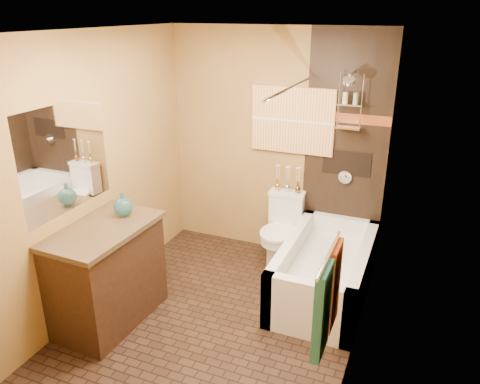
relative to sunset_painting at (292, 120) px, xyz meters
The scene contains 23 objects.
floor 2.15m from the sunset_painting, 97.72° to the right, with size 3.00×3.00×0.00m, color black.
wall_left 2.06m from the sunset_painting, 133.51° to the right, with size 0.02×3.00×2.50m, color #AD8443.
wall_right 1.81m from the sunset_painting, 55.86° to the right, with size 0.02×3.00×2.50m, color #AD8443.
wall_back 0.36m from the sunset_painting, behind, with size 2.40×0.02×2.50m, color #AD8443.
wall_front 3.00m from the sunset_painting, 93.85° to the right, with size 2.40×0.02×2.50m, color #AD8443.
ceiling 1.77m from the sunset_painting, 97.72° to the right, with size 3.00×3.00×0.00m, color silver.
alcove_tile_back 0.65m from the sunset_painting, ahead, with size 0.85×0.01×2.50m, color black.
alcove_tile_right 1.26m from the sunset_painting, 36.27° to the right, with size 0.01×1.50×2.50m, color black.
mosaic_band_back 0.58m from the sunset_painting, ahead, with size 0.85×0.01×0.10m, color maroon.
mosaic_band_right 1.22m from the sunset_painting, 36.55° to the right, with size 0.01×1.50×0.10m, color maroon.
alcove_niche 0.72m from the sunset_painting, ahead, with size 0.50×0.01×0.25m, color black.
shower_fixtures 0.62m from the sunset_painting, ahead, with size 0.24×0.33×1.16m.
curtain_rod 0.89m from the sunset_painting, 74.58° to the right, with size 0.03×0.03×1.55m, color silver.
towel_bar 2.70m from the sunset_painting, 69.38° to the right, with size 0.02×0.02×0.55m, color silver.
towel_teal 2.85m from the sunset_painting, 70.12° to the right, with size 0.05×0.22×0.52m, color #216370.
towel_rust 2.61m from the sunset_painting, 68.16° to the right, with size 0.05×0.22×0.52m, color maroon.
sunset_painting is the anchor object (origin of this frame).
vanity_mirror 2.31m from the sunset_painting, 126.93° to the right, with size 0.01×1.00×0.90m, color white.
bathtub 1.63m from the sunset_painting, 50.39° to the right, with size 0.80×1.50×0.55m.
toilet 1.19m from the sunset_painting, 90.00° to the right, with size 0.41×0.59×0.77m.
vanity 2.42m from the sunset_painting, 121.33° to the right, with size 0.67×1.06×0.92m.
teal_bottle 1.97m from the sunset_painting, 124.36° to the right, with size 0.17×0.17×0.27m, color #226066, non-canonical shape.
bud_vases 0.63m from the sunset_painting, 90.00° to the right, with size 0.29×0.06×0.29m.
Camera 1 is at (1.54, -3.23, 2.65)m, focal length 35.00 mm.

